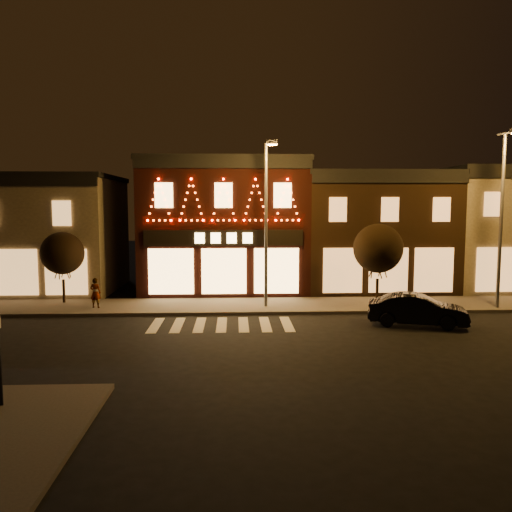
{
  "coord_description": "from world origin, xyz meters",
  "views": [
    {
      "loc": [
        0.59,
        -18.86,
        5.44
      ],
      "look_at": [
        1.57,
        4.0,
        3.15
      ],
      "focal_mm": 35.7,
      "sensor_mm": 36.0,
      "label": 1
    }
  ],
  "objects": [
    {
      "name": "pedestrian",
      "position": [
        -6.6,
        7.44,
        0.93
      ],
      "size": [
        0.62,
        0.46,
        1.56
      ],
      "primitive_type": "imported",
      "rotation": [
        0.0,
        0.0,
        2.97
      ],
      "color": "gray",
      "rests_on": "sidewalk_far"
    },
    {
      "name": "streetlamp_right",
      "position": [
        14.18,
        6.34,
        5.4
      ],
      "size": [
        0.78,
        2.05,
        8.95
      ],
      "rotation": [
        0.0,
        0.0,
        0.22
      ],
      "color": "#59595E",
      "rests_on": "sidewalk_far"
    },
    {
      "name": "ground",
      "position": [
        0.0,
        0.0,
        0.0
      ],
      "size": [
        120.0,
        120.0,
        0.0
      ],
      "primitive_type": "plane",
      "color": "black",
      "rests_on": "ground"
    },
    {
      "name": "building_left",
      "position": [
        -13.0,
        13.99,
        3.66
      ],
      "size": [
        12.2,
        8.28,
        7.3
      ],
      "color": "#6B614C",
      "rests_on": "ground"
    },
    {
      "name": "sidewalk_far",
      "position": [
        2.0,
        8.0,
        0.07
      ],
      "size": [
        44.0,
        4.0,
        0.15
      ],
      "primitive_type": "cube",
      "color": "#47423D",
      "rests_on": "ground"
    },
    {
      "name": "building_right_b",
      "position": [
        18.5,
        13.99,
        3.91
      ],
      "size": [
        9.2,
        8.28,
        7.8
      ],
      "color": "#6B614C",
      "rests_on": "ground"
    },
    {
      "name": "building_right_a",
      "position": [
        9.5,
        13.99,
        3.76
      ],
      "size": [
        9.2,
        8.28,
        7.5
      ],
      "color": "black",
      "rests_on": "ground"
    },
    {
      "name": "tree_left",
      "position": [
        -8.73,
        8.99,
        2.85
      ],
      "size": [
        2.31,
        2.31,
        3.86
      ],
      "rotation": [
        0.0,
        0.0,
        -0.19
      ],
      "color": "black",
      "rests_on": "sidewalk_far"
    },
    {
      "name": "dark_sedan",
      "position": [
        8.88,
        3.49,
        0.72
      ],
      "size": [
        4.61,
        2.72,
        1.44
      ],
      "primitive_type": "imported",
      "rotation": [
        0.0,
        0.0,
        1.28
      ],
      "color": "black",
      "rests_on": "ground"
    },
    {
      "name": "building_pulp",
      "position": [
        0.0,
        13.98,
        4.16
      ],
      "size": [
        10.2,
        8.34,
        8.3
      ],
      "color": "black",
      "rests_on": "ground"
    },
    {
      "name": "tree_right",
      "position": [
        8.15,
        7.45,
        3.18
      ],
      "size": [
        2.59,
        2.59,
        4.33
      ],
      "rotation": [
        0.0,
        0.0,
        0.13
      ],
      "color": "black",
      "rests_on": "sidewalk_far"
    },
    {
      "name": "streetlamp_mid",
      "position": [
        2.28,
        7.28,
        5.11
      ],
      "size": [
        0.56,
        1.94,
        8.46
      ],
      "rotation": [
        0.0,
        0.0,
        -0.11
      ],
      "color": "#59595E",
      "rests_on": "sidewalk_far"
    }
  ]
}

